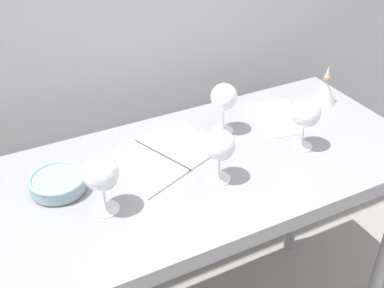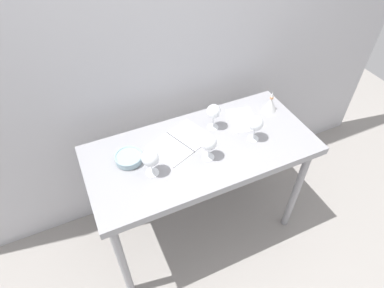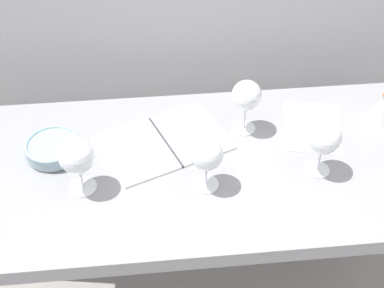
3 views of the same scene
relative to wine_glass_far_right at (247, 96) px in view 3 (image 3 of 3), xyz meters
The scene contains 9 objects.
steel_counter 0.31m from the wine_glass_far_right, 136.86° to the right, with size 1.40×0.65×0.90m.
wine_glass_far_right is the anchor object (origin of this frame).
wine_glass_near_center 0.27m from the wine_glass_far_right, 122.49° to the right, with size 0.09×0.09×0.17m.
wine_glass_near_left 0.52m from the wine_glass_far_right, 157.44° to the right, with size 0.10×0.10×0.17m.
wine_glass_near_right 0.27m from the wine_glass_far_right, 48.17° to the right, with size 0.09×0.09×0.17m.
open_notebook 0.28m from the wine_glass_far_right, behind, with size 0.42×0.35×0.01m.
tasting_sheet_upper 0.25m from the wine_glass_far_right, ahead, with size 0.17×0.24×0.00m, color white.
tasting_bowl 0.59m from the wine_glass_far_right, behind, with size 0.16×0.16×0.05m.
decanter_funnel 0.44m from the wine_glass_far_right, ahead, with size 0.09×0.09×0.15m.
Camera 3 is at (-0.13, -1.06, 1.96)m, focal length 48.41 mm.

